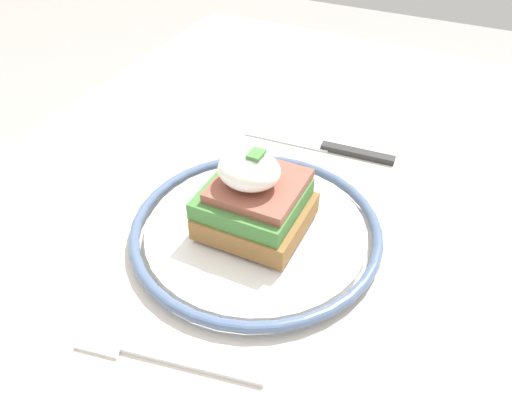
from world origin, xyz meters
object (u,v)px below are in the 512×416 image
Objects in this scene: plate at (256,230)px; knife at (330,148)px; sandwich at (254,199)px; fork at (159,355)px.

plate is 1.30× the size of knife.
plate is 2.08× the size of sandwich.
knife is at bearing -4.69° from plate.
sandwich is (0.00, 0.00, 0.04)m from plate.
knife is (0.32, -0.02, 0.00)m from fork.
sandwich reaches higher than knife.
sandwich is at bearing 174.50° from knife.
fork is 0.32m from knife.
plate is 0.17m from knife.
sandwich reaches higher than plate.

